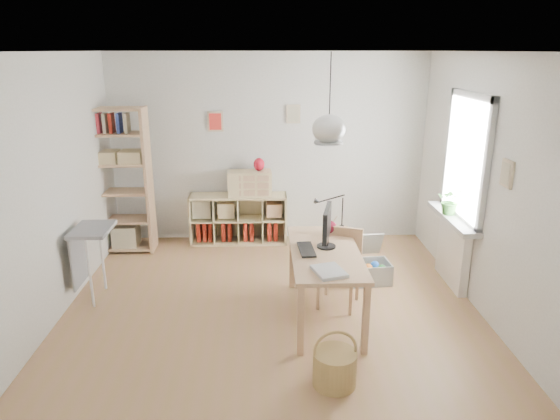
{
  "coord_description": "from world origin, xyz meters",
  "views": [
    {
      "loc": [
        -0.07,
        -4.87,
        2.72
      ],
      "look_at": [
        0.1,
        0.3,
        1.05
      ],
      "focal_mm": 32.0,
      "sensor_mm": 36.0,
      "label": 1
    }
  ],
  "objects_px": {
    "desk": "(325,259)",
    "tall_bookshelf": "(120,175)",
    "chair": "(340,262)",
    "drawer_chest": "(249,183)",
    "cube_shelf": "(237,222)",
    "monitor": "(327,225)",
    "storage_chest": "(368,267)"
  },
  "relations": [
    {
      "from": "desk",
      "to": "tall_bookshelf",
      "type": "bearing_deg",
      "value": 142.99
    },
    {
      "from": "chair",
      "to": "drawer_chest",
      "type": "distance_m",
      "value": 2.2
    },
    {
      "from": "tall_bookshelf",
      "to": "drawer_chest",
      "type": "height_order",
      "value": "tall_bookshelf"
    },
    {
      "from": "desk",
      "to": "drawer_chest",
      "type": "height_order",
      "value": "drawer_chest"
    },
    {
      "from": "desk",
      "to": "tall_bookshelf",
      "type": "xyz_separation_m",
      "value": [
        -2.59,
        1.95,
        0.43
      ]
    },
    {
      "from": "drawer_chest",
      "to": "desk",
      "type": "bearing_deg",
      "value": -72.94
    },
    {
      "from": "cube_shelf",
      "to": "tall_bookshelf",
      "type": "distance_m",
      "value": 1.77
    },
    {
      "from": "cube_shelf",
      "to": "drawer_chest",
      "type": "bearing_deg",
      "value": -12.16
    },
    {
      "from": "cube_shelf",
      "to": "chair",
      "type": "xyz_separation_m",
      "value": [
        1.23,
        -1.93,
        0.19
      ]
    },
    {
      "from": "desk",
      "to": "drawer_chest",
      "type": "relative_size",
      "value": 2.41
    },
    {
      "from": "desk",
      "to": "chair",
      "type": "xyz_separation_m",
      "value": [
        0.21,
        0.3,
        -0.17
      ]
    },
    {
      "from": "cube_shelf",
      "to": "chair",
      "type": "relative_size",
      "value": 1.64
    },
    {
      "from": "monitor",
      "to": "drawer_chest",
      "type": "height_order",
      "value": "monitor"
    },
    {
      "from": "chair",
      "to": "monitor",
      "type": "distance_m",
      "value": 0.57
    },
    {
      "from": "storage_chest",
      "to": "monitor",
      "type": "height_order",
      "value": "monitor"
    },
    {
      "from": "chair",
      "to": "storage_chest",
      "type": "relative_size",
      "value": 1.4
    },
    {
      "from": "desk",
      "to": "monitor",
      "type": "bearing_deg",
      "value": 77.42
    },
    {
      "from": "desk",
      "to": "monitor",
      "type": "distance_m",
      "value": 0.35
    },
    {
      "from": "cube_shelf",
      "to": "tall_bookshelf",
      "type": "bearing_deg",
      "value": -169.81
    },
    {
      "from": "tall_bookshelf",
      "to": "drawer_chest",
      "type": "bearing_deg",
      "value": 7.79
    },
    {
      "from": "monitor",
      "to": "drawer_chest",
      "type": "xyz_separation_m",
      "value": [
        -0.85,
        2.09,
        -0.09
      ]
    },
    {
      "from": "chair",
      "to": "desk",
      "type": "bearing_deg",
      "value": -103.84
    },
    {
      "from": "cube_shelf",
      "to": "monitor",
      "type": "relative_size",
      "value": 2.84
    },
    {
      "from": "tall_bookshelf",
      "to": "chair",
      "type": "xyz_separation_m",
      "value": [
        2.8,
        -1.65,
        -0.6
      ]
    },
    {
      "from": "tall_bookshelf",
      "to": "storage_chest",
      "type": "relative_size",
      "value": 3.27
    },
    {
      "from": "desk",
      "to": "storage_chest",
      "type": "bearing_deg",
      "value": 52.83
    },
    {
      "from": "storage_chest",
      "to": "monitor",
      "type": "relative_size",
      "value": 1.24
    },
    {
      "from": "desk",
      "to": "drawer_chest",
      "type": "bearing_deg",
      "value": 110.79
    },
    {
      "from": "monitor",
      "to": "chair",
      "type": "bearing_deg",
      "value": 58.46
    },
    {
      "from": "storage_chest",
      "to": "drawer_chest",
      "type": "relative_size",
      "value": 0.98
    },
    {
      "from": "monitor",
      "to": "tall_bookshelf",
      "type": "bearing_deg",
      "value": 156.95
    },
    {
      "from": "drawer_chest",
      "to": "tall_bookshelf",
      "type": "bearing_deg",
      "value": -175.94
    }
  ]
}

